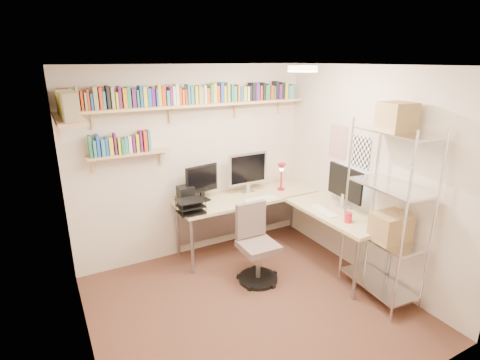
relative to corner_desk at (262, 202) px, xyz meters
name	(u,v)px	position (x,y,z in m)	size (l,w,h in m)	color
ground	(251,306)	(-0.70, -0.93, -0.77)	(3.20, 3.20, 0.00)	#43261D
room_shell	(252,169)	(-0.69, -0.92, 0.78)	(3.24, 3.04, 2.52)	beige
wall_shelves	(164,107)	(-1.13, 0.37, 1.26)	(3.12, 1.09, 0.80)	#D7B879
corner_desk	(262,202)	(0.00, 0.00, 0.00)	(2.07, 1.98, 1.35)	#D2C588
office_chair	(256,249)	(-0.37, -0.48, -0.37)	(0.50, 0.51, 0.95)	black
wire_rack	(391,193)	(0.66, -1.45, 0.47)	(0.49, 0.89, 2.16)	silver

